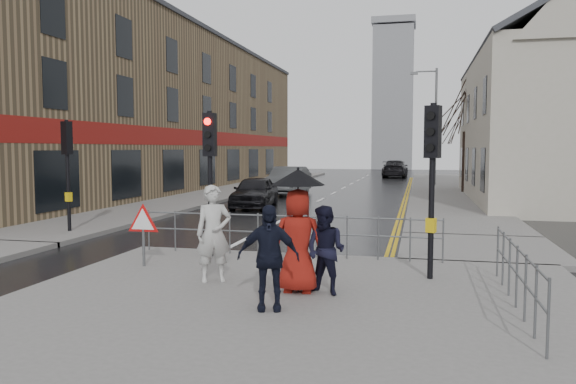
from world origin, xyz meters
The scene contains 24 objects.
ground centered at (0.00, 0.00, 0.00)m, with size 120.00×120.00×0.00m, color black.
near_pavement centered at (3.00, -3.50, 0.07)m, with size 10.00×9.00×0.14m, color #605E5B.
left_pavement centered at (-6.50, 23.00, 0.07)m, with size 4.00×44.00×0.14m, color #605E5B.
right_pavement centered at (6.50, 25.00, 0.07)m, with size 4.00×40.00×0.14m, color #605E5B.
pavement_bridge_right centered at (6.50, 3.00, 0.07)m, with size 4.00×4.20×0.14m, color #605E5B.
building_left_terrace centered at (-12.00, 22.00, 5.00)m, with size 8.00×42.00×10.00m, color olive.
building_right_cream centered at (12.00, 18.00, 4.78)m, with size 9.00×16.40×10.10m.
church_tower centered at (1.50, 62.00, 9.00)m, with size 5.00×5.00×18.00m, color gray.
traffic_signal_near_left centered at (0.20, 0.20, 2.46)m, with size 0.28×0.27×3.40m.
traffic_signal_near_right centered at (5.20, -1.00, 2.46)m, with size 0.34×0.33×3.40m.
traffic_signal_far_left centered at (-5.50, 3.00, 2.46)m, with size 0.34×0.33×3.40m.
guard_railing_front centered at (1.95, 0.60, 0.86)m, with size 7.14×0.04×1.00m.
guard_railing_side centered at (6.50, -2.75, 0.84)m, with size 0.04×4.54×1.00m.
warning_sign centered at (-0.80, -1.21, 1.04)m, with size 0.80×0.07×1.35m.
street_lamp centered at (5.82, 28.00, 4.71)m, with size 1.83×0.25×8.00m.
tree_near centered at (7.50, 22.00, 5.14)m, with size 2.40×2.40×6.58m.
tree_far centered at (8.00, 30.00, 4.42)m, with size 2.40×2.40×5.64m.
pedestrian_a centered at (1.17, -2.18, 1.06)m, with size 0.67×0.44×1.84m, color #B3B4B0.
pedestrian_b centered at (3.40, -2.63, 0.91)m, with size 0.75×0.59×1.55m, color black.
pedestrian_with_umbrella centered at (2.91, -2.60, 1.29)m, with size 0.96×0.96×2.18m.
pedestrian_d centered at (2.68, -3.75, 0.97)m, with size 0.98×0.41×1.66m, color black.
car_parked centered at (-2.24, 12.00, 0.71)m, with size 1.68×4.19×1.43m, color black.
car_mid centered at (-2.33, 19.01, 0.81)m, with size 1.72×4.93×1.62m, color #3E4042.
car_far centered at (2.79, 40.32, 0.79)m, with size 2.21×5.44×1.58m, color black.
Camera 1 is at (4.96, -12.13, 2.68)m, focal length 35.00 mm.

